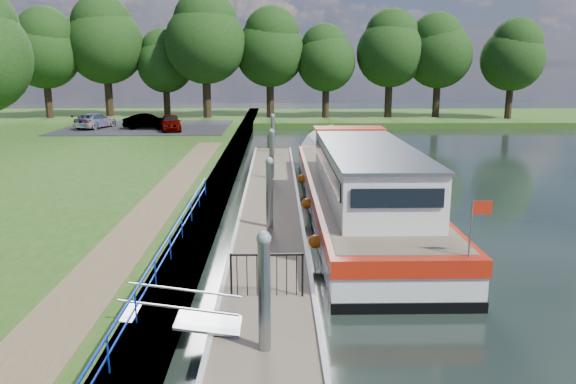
{
  "coord_description": "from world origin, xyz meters",
  "views": [
    {
      "loc": [
        0.26,
        -11.13,
        6.17
      ],
      "look_at": [
        0.69,
        9.76,
        1.4
      ],
      "focal_mm": 35.0,
      "sensor_mm": 36.0,
      "label": 1
    }
  ],
  "objects_px": {
    "barge": "(354,185)",
    "car_c": "(95,121)",
    "car_a": "(171,122)",
    "car_b": "(147,121)",
    "pontoon": "(271,203)"
  },
  "relations": [
    {
      "from": "pontoon",
      "to": "car_a",
      "type": "relative_size",
      "value": 7.62
    },
    {
      "from": "car_a",
      "to": "barge",
      "type": "bearing_deg",
      "value": -74.22
    },
    {
      "from": "pontoon",
      "to": "car_b",
      "type": "distance_m",
      "value": 25.69
    },
    {
      "from": "car_b",
      "to": "barge",
      "type": "bearing_deg",
      "value": -147.87
    },
    {
      "from": "barge",
      "to": "car_a",
      "type": "distance_m",
      "value": 25.79
    },
    {
      "from": "pontoon",
      "to": "car_c",
      "type": "xyz_separation_m",
      "value": [
        -15.21,
        24.17,
        1.29
      ]
    },
    {
      "from": "car_a",
      "to": "car_b",
      "type": "bearing_deg",
      "value": 139.61
    },
    {
      "from": "car_b",
      "to": "car_a",
      "type": "bearing_deg",
      "value": -116.92
    },
    {
      "from": "car_a",
      "to": "car_c",
      "type": "xyz_separation_m",
      "value": [
        -6.79,
        2.01,
        -0.03
      ]
    },
    {
      "from": "car_a",
      "to": "pontoon",
      "type": "bearing_deg",
      "value": -81.18
    },
    {
      "from": "barge",
      "to": "car_c",
      "type": "distance_m",
      "value": 31.15
    },
    {
      "from": "pontoon",
      "to": "car_a",
      "type": "height_order",
      "value": "car_a"
    },
    {
      "from": "pontoon",
      "to": "car_b",
      "type": "height_order",
      "value": "car_b"
    },
    {
      "from": "barge",
      "to": "car_a",
      "type": "bearing_deg",
      "value": 117.77
    },
    {
      "from": "barge",
      "to": "car_b",
      "type": "distance_m",
      "value": 27.91
    }
  ]
}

